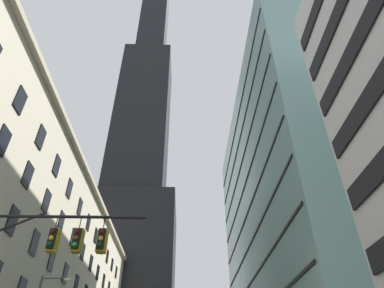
{
  "coord_description": "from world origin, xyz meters",
  "views": [
    {
      "loc": [
        2.77,
        -12.3,
        1.51
      ],
      "look_at": [
        3.73,
        26.69,
        30.38
      ],
      "focal_mm": 31.18,
      "sensor_mm": 36.0,
      "label": 1
    }
  ],
  "objects": [
    {
      "name": "glass_office_midrise",
      "position": [
        20.52,
        28.85,
        20.26
      ],
      "size": [
        19.14,
        41.69,
        40.52
      ],
      "color": "gray",
      "rests_on": "ground"
    },
    {
      "name": "dark_skyscraper",
      "position": [
        -12.43,
        78.13,
        64.11
      ],
      "size": [
        25.28,
        25.28,
        210.56
      ],
      "color": "black",
      "rests_on": "ground"
    },
    {
      "name": "station_building",
      "position": [
        -18.06,
        30.91,
        13.21
      ],
      "size": [
        14.78,
        73.83,
        26.47
      ],
      "color": "#B2A88E",
      "rests_on": "ground"
    },
    {
      "name": "traffic_signal_mast",
      "position": [
        -3.45,
        2.06,
        6.03
      ],
      "size": [
        7.95,
        0.63,
        7.97
      ],
      "color": "black",
      "rests_on": "sidewalk_left"
    }
  ]
}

